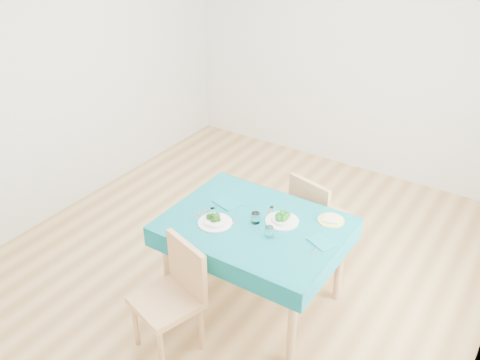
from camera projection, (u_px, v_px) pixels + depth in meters
The scene contains 16 objects.
room_shell at pixel (240, 124), 4.08m from camera, with size 4.02×4.52×2.73m.
table at pixel (254, 263), 4.15m from camera, with size 1.31×0.99×0.76m, color #085860.
chair_near at pixel (165, 292), 3.66m from camera, with size 0.42×0.46×1.04m, color tan.
chair_far at pixel (322, 208), 4.58m from camera, with size 0.41×0.45×1.03m, color tan.
bowl_near at pixel (215, 219), 3.94m from camera, with size 0.26×0.26×0.08m, color white, non-canonical shape.
bowl_far at pixel (282, 217), 3.96m from camera, with size 0.25×0.25×0.08m, color white, non-canonical shape.
fork_near at pixel (203, 212), 4.09m from camera, with size 0.03×0.20×0.00m, color silver.
knife_near at pixel (231, 225), 3.93m from camera, with size 0.02×0.20×0.00m, color silver.
fork_far at pixel (270, 213), 4.07m from camera, with size 0.03×0.19×0.00m, color silver.
knife_far at pixel (319, 246), 3.71m from camera, with size 0.02×0.21×0.00m, color silver.
napkin_near at pixel (227, 203), 4.19m from camera, with size 0.20×0.14×0.01m, color #0C626A.
napkin_far at pixel (322, 242), 3.74m from camera, with size 0.18×0.13×0.01m, color #0C626A.
tumbler_center at pixel (256, 218), 3.95m from camera, with size 0.06×0.06×0.08m, color white.
tumbler_side at pixel (269, 232), 3.79m from camera, with size 0.06×0.06×0.08m, color white.
side_plate at pixel (331, 220), 3.98m from camera, with size 0.20×0.20×0.01m, color #CADA6A.
bread_slice at pixel (331, 219), 3.97m from camera, with size 0.11×0.11×0.02m, color beige.
Camera 1 is at (2.05, -3.14, 3.01)m, focal length 40.00 mm.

